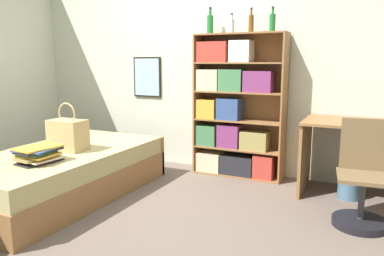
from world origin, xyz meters
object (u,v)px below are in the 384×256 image
at_px(bed, 64,173).
at_px(bottle_brown, 232,26).
at_px(desk_chair, 361,191).
at_px(waste_bin, 349,184).
at_px(bottle_green, 210,24).
at_px(bottle_clear, 251,23).
at_px(book_stack_on_bed, 38,154).
at_px(bookcase, 233,111).
at_px(desk, 361,147).
at_px(bottle_blue, 272,22).
at_px(handbag, 68,134).

xyz_separation_m(bed, bottle_brown, (1.23, 1.39, 1.48)).
height_order(desk_chair, waste_bin, desk_chair).
height_order(bed, bottle_green, bottle_green).
xyz_separation_m(bed, bottle_clear, (1.45, 1.40, 1.50)).
xyz_separation_m(bottle_brown, bottle_clear, (0.22, 0.00, 0.02)).
bearing_deg(book_stack_on_bed, waste_bin, 32.53).
xyz_separation_m(bookcase, desk, (1.37, -0.19, -0.24)).
bearing_deg(desk, bottle_blue, 170.26).
bearing_deg(book_stack_on_bed, desk_chair, 20.62).
bearing_deg(bookcase, handbag, -132.65).
distance_m(bed, bookcase, 1.95).
bearing_deg(waste_bin, bottle_brown, 168.43).
bearing_deg(bottle_brown, desk_chair, -30.70).
xyz_separation_m(bottle_clear, bottle_blue, (0.25, -0.05, -0.00)).
relative_size(book_stack_on_bed, desk_chair, 0.45).
bearing_deg(bottle_brown, bottle_clear, 0.99).
height_order(book_stack_on_bed, bookcase, bookcase).
bearing_deg(bottle_brown, bed, -131.39).
distance_m(handbag, desk, 2.85).
bearing_deg(waste_bin, bottle_clear, 166.01).
height_order(bottle_green, bottle_clear, bottle_green).
xyz_separation_m(bottle_clear, desk, (1.19, -0.21, -1.22)).
bearing_deg(bookcase, book_stack_on_bed, -122.06).
bearing_deg(bottle_clear, desk_chair, -35.17).
xyz_separation_m(bookcase, bottle_brown, (-0.04, 0.02, 0.96)).
bearing_deg(bottle_clear, bookcase, -173.78).
height_order(bottle_green, bottle_brown, bottle_green).
bearing_deg(handbag, desk, 23.81).
bearing_deg(waste_bin, desk_chair, -78.70).
height_order(bed, bottle_blue, bottle_blue).
bearing_deg(bottle_blue, waste_bin, -14.85).
bearing_deg(book_stack_on_bed, handbag, 102.52).
bearing_deg(bed, desk_chair, 11.21).
xyz_separation_m(bed, bottle_green, (0.96, 1.41, 1.52)).
height_order(bottle_green, waste_bin, bottle_green).
bearing_deg(bottle_green, desk, -7.39).
height_order(bed, book_stack_on_bed, book_stack_on_bed).
bearing_deg(book_stack_on_bed, bottle_blue, 48.75).
bearing_deg(bottle_green, bookcase, -5.30).
bearing_deg(bottle_green, handbag, -124.13).
bearing_deg(bed, bottle_green, 55.60).
bearing_deg(bottle_clear, book_stack_on_bed, -125.74).
xyz_separation_m(book_stack_on_bed, bottle_brown, (1.09, 1.82, 1.18)).
relative_size(bookcase, bottle_blue, 6.35).
bearing_deg(waste_bin, handbag, -156.84).
bearing_deg(bookcase, bottle_green, 174.70).
relative_size(book_stack_on_bed, bottle_blue, 1.52).
bearing_deg(bottle_green, book_stack_on_bed, -114.20).
height_order(book_stack_on_bed, bottle_clear, bottle_clear).
distance_m(bed, bottle_clear, 2.51).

